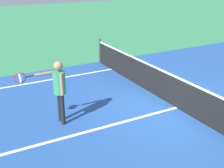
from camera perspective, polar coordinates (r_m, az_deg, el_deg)
name	(u,v)px	position (r m, az deg, el deg)	size (l,w,h in m)	color
ground_plane	(176,108)	(8.91, 12.57, -4.56)	(60.00, 60.00, 0.00)	#337F51
court_surface_inbounds	(176,108)	(8.91, 12.57, -4.56)	(10.62, 24.40, 0.00)	#234C93
line_center_service	(77,134)	(7.41, -6.92, -9.82)	(0.10, 6.40, 0.01)	white
net	(178,93)	(8.71, 12.83, -1.65)	(10.41, 0.09, 1.07)	#33383D
player_near	(58,85)	(7.56, -10.50, -0.29)	(0.48, 1.23, 1.72)	black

